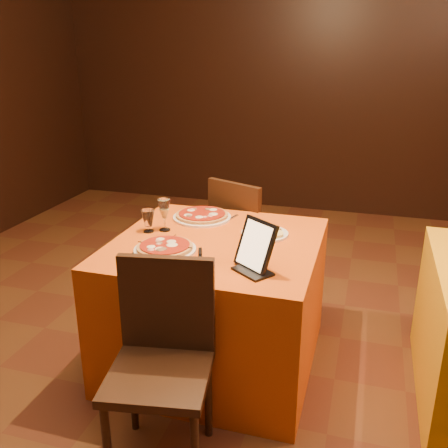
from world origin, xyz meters
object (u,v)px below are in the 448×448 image
(main_table, at_px, (217,302))
(tablet, at_px, (256,245))
(water_glass, at_px, (148,221))
(chair_main_near, at_px, (159,375))
(wine_glass, at_px, (164,215))
(chair_main_far, at_px, (250,240))
(pizza_near, at_px, (165,248))
(pizza_far, at_px, (202,216))

(main_table, distance_m, tablet, 0.64)
(main_table, distance_m, water_glass, 0.60)
(chair_main_near, distance_m, wine_glass, 1.02)
(wine_glass, distance_m, water_glass, 0.10)
(chair_main_far, bearing_deg, pizza_near, 101.25)
(chair_main_near, height_order, water_glass, chair_main_near)
(pizza_far, height_order, tablet, tablet)
(pizza_near, xyz_separation_m, water_glass, (-0.20, 0.24, 0.05))
(chair_main_near, relative_size, wine_glass, 4.79)
(water_glass, bearing_deg, chair_main_far, 62.06)
(chair_main_far, relative_size, wine_glass, 4.79)
(pizza_far, bearing_deg, water_glass, -124.92)
(main_table, xyz_separation_m, pizza_near, (-0.21, -0.21, 0.39))
(chair_main_near, height_order, tablet, tablet)
(wine_glass, bearing_deg, pizza_far, 62.55)
(main_table, bearing_deg, chair_main_far, 90.00)
(wine_glass, distance_m, tablet, 0.71)
(chair_main_near, xyz_separation_m, water_glass, (-0.41, 0.83, 0.36))
(chair_main_near, distance_m, tablet, 0.73)
(water_glass, bearing_deg, pizza_near, -49.76)
(chair_main_near, relative_size, pizza_far, 2.55)
(chair_main_far, xyz_separation_m, pizza_near, (-0.21, -1.01, 0.31))
(pizza_near, bearing_deg, chair_main_far, 78.14)
(chair_main_near, height_order, pizza_near, chair_main_near)
(chair_main_far, distance_m, wine_glass, 0.89)
(main_table, xyz_separation_m, water_glass, (-0.41, 0.03, 0.44))
(pizza_near, relative_size, pizza_far, 0.91)
(chair_main_near, xyz_separation_m, chair_main_far, (0.00, 1.61, 0.00))
(wine_glass, height_order, tablet, tablet)
(pizza_far, xyz_separation_m, tablet, (0.48, -0.62, 0.10))
(chair_main_near, bearing_deg, water_glass, 106.56)
(chair_main_near, relative_size, pizza_near, 2.82)
(chair_main_far, relative_size, pizza_far, 2.55)
(tablet, bearing_deg, main_table, 171.24)
(chair_main_far, distance_m, pizza_near, 1.08)
(main_table, distance_m, pizza_far, 0.55)
(water_glass, bearing_deg, chair_main_near, -63.70)
(chair_main_near, distance_m, pizza_far, 1.20)
(chair_main_near, relative_size, water_glass, 7.00)
(main_table, bearing_deg, chair_main_near, -90.00)
(main_table, xyz_separation_m, wine_glass, (-0.33, 0.07, 0.47))
(water_glass, height_order, tablet, tablet)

